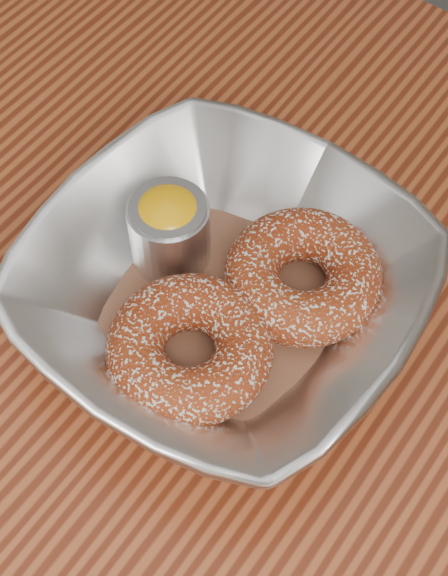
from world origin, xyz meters
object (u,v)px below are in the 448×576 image
Objects in this scene: table at (65,399)px; serving_bowl at (224,290)px; donut_back at (303,276)px; donut_front at (190,348)px; ramekin at (169,228)px.

serving_bowl is at bearing 40.22° from table.
serving_bowl reaches higher than donut_back.
donut_front is at bearing -107.65° from donut_back.
serving_bowl is at bearing -131.16° from donut_back.
ramekin reaches higher than table.
serving_bowl is at bearing -14.09° from ramekin.
donut_back is 1.73× the size of ramekin.
ramekin reaches higher than donut_front.
donut_back is at bearing 48.84° from serving_bowl.
donut_front is at bearing -44.31° from ramekin.
ramekin is at bearing -163.62° from donut_back.
ramekin is at bearing 135.69° from donut_front.
donut_front is (-0.02, -0.08, 0.00)m from donut_back.
serving_bowl is 0.04m from donut_front.
table is at bearing -137.19° from donut_back.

